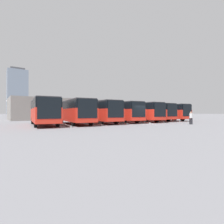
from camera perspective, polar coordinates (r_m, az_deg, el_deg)
The scene contains 17 objects.
ground_plane at distance 24.53m, azimuth 9.96°, elevation -3.86°, with size 600.00×600.00×0.00m, color slate.
bus_0 at distance 37.13m, azimuth 17.11°, elevation 0.10°, with size 3.80×10.82×3.17m.
curb_divider_0 at distance 34.63m, azimuth 17.08°, elevation -2.69°, with size 0.24×6.68×0.15m, color #9E9E99.
bus_1 at distance 34.22m, azimuth 12.73°, elevation 0.12°, with size 3.80×10.82×3.17m.
curb_divider_1 at distance 31.74m, azimuth 12.35°, elevation -2.92°, with size 0.24×6.68×0.15m, color #9E9E99.
bus_2 at distance 30.82m, azimuth 8.82°, elevation 0.17°, with size 3.80×10.82×3.17m.
curb_divider_2 at distance 28.35m, azimuth 8.05°, elevation -3.23°, with size 0.24×6.68×0.15m, color #9E9E99.
bus_3 at distance 28.50m, azimuth 2.53°, elevation 0.20°, with size 3.80×10.82×3.17m.
curb_divider_3 at distance 26.10m, azimuth 1.09°, elevation -3.49°, with size 0.24×6.68×0.15m, color #9E9E99.
bus_4 at distance 26.13m, azimuth -4.20°, elevation 0.25°, with size 3.80×10.82×3.17m.
curb_divider_4 at distance 23.84m, azimuth -6.46°, elevation -3.78°, with size 0.24×6.68×0.15m, color #9E9E99.
bus_5 at distance 24.10m, azimuth -12.05°, elevation 0.31°, with size 3.80×10.82×3.17m.
curb_divider_5 at distance 21.98m, azimuth -15.32°, elevation -4.07°, with size 0.24×6.68×0.15m, color #9E9E99.
bus_6 at distance 23.09m, azimuth -21.43°, elevation 0.35°, with size 3.80×10.82×3.17m.
pedestrian at distance 25.61m, azimuth 24.37°, elevation -1.64°, with size 0.52×0.52×1.70m.
station_building at distance 45.61m, azimuth -12.30°, elevation 0.81°, with size 28.86×13.24×4.77m.
office_tower at distance 217.29m, azimuth -28.56°, elevation 5.76°, with size 19.62×19.62×49.99m.
Camera 1 is at (17.08, 17.53, 1.52)m, focal length 28.00 mm.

